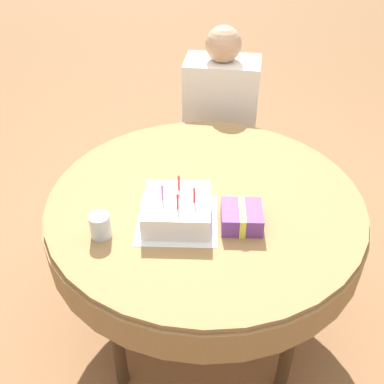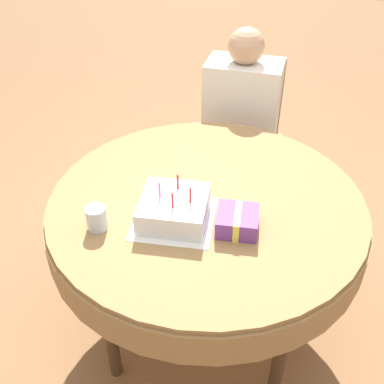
# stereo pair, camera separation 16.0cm
# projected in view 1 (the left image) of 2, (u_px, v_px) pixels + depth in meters

# --- Properties ---
(ground_plane) EXTENTS (12.00, 12.00, 0.00)m
(ground_plane) POSITION_uv_depth(u_px,v_px,m) (203.00, 317.00, 2.09)
(ground_plane) COLOR #8C603D
(dining_table) EXTENTS (1.19, 1.19, 0.71)m
(dining_table) POSITION_uv_depth(u_px,v_px,m) (205.00, 214.00, 1.71)
(dining_table) COLOR #9E7547
(dining_table) RESTS_ON ground_plane
(chair) EXTENTS (0.46, 0.46, 0.89)m
(chair) POSITION_uv_depth(u_px,v_px,m) (221.00, 131.00, 2.52)
(chair) COLOR #A37A4C
(chair) RESTS_ON ground_plane
(person) EXTENTS (0.40, 0.35, 1.08)m
(person) POSITION_uv_depth(u_px,v_px,m) (220.00, 112.00, 2.34)
(person) COLOR tan
(person) RESTS_ON ground_plane
(napkin) EXTENTS (0.28, 0.28, 0.00)m
(napkin) POSITION_uv_depth(u_px,v_px,m) (177.00, 220.00, 1.56)
(napkin) COLOR white
(napkin) RESTS_ON dining_table
(birthday_cake) EXTENTS (0.23, 0.23, 0.14)m
(birthday_cake) POSITION_uv_depth(u_px,v_px,m) (177.00, 210.00, 1.53)
(birthday_cake) COLOR white
(birthday_cake) RESTS_ON dining_table
(drinking_glass) EXTENTS (0.07, 0.07, 0.09)m
(drinking_glass) POSITION_uv_depth(u_px,v_px,m) (100.00, 226.00, 1.47)
(drinking_glass) COLOR silver
(drinking_glass) RESTS_ON dining_table
(gift_box) EXTENTS (0.14, 0.14, 0.07)m
(gift_box) POSITION_uv_depth(u_px,v_px,m) (242.00, 217.00, 1.52)
(gift_box) COLOR #753D99
(gift_box) RESTS_ON dining_table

